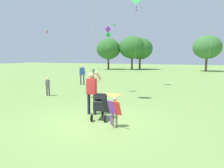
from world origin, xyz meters
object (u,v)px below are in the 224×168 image
at_px(kite_orange_delta, 136,4).
at_px(picnic_blanket, 110,95).
at_px(person_kid_running, 82,73).
at_px(person_back_turned, 93,73).
at_px(person_red_shirt, 48,85).
at_px(stroller, 100,104).
at_px(person_adult_flyer, 92,89).
at_px(kite_blue_high, 107,32).
at_px(child_with_butterfly_kite, 114,109).

height_order(kite_orange_delta, picnic_blanket, kite_orange_delta).
xyz_separation_m(person_kid_running, person_back_turned, (-0.31, 2.65, -0.22)).
bearing_deg(person_red_shirt, stroller, -31.73).
relative_size(person_adult_flyer, kite_blue_high, 0.42).
bearing_deg(kite_orange_delta, person_kid_running, -171.54).
bearing_deg(kite_blue_high, kite_orange_delta, 76.19).
bearing_deg(kite_blue_high, person_back_turned, 125.91).
distance_m(person_red_shirt, picnic_blanket, 3.96).
xyz_separation_m(person_red_shirt, picnic_blanket, (3.48, 1.77, -0.67)).
height_order(stroller, kite_orange_delta, kite_orange_delta).
height_order(person_adult_flyer, picnic_blanket, person_adult_flyer).
bearing_deg(child_with_butterfly_kite, picnic_blanket, 114.70).
bearing_deg(person_kid_running, kite_orange_delta, 8.46).
relative_size(kite_orange_delta, picnic_blanket, 4.96).
distance_m(child_with_butterfly_kite, picnic_blanket, 6.34).
relative_size(child_with_butterfly_kite, stroller, 0.94).
bearing_deg(person_red_shirt, kite_orange_delta, 57.15).
relative_size(person_adult_flyer, stroller, 1.68).
relative_size(stroller, kite_orange_delta, 0.15).
distance_m(person_adult_flyer, stroller, 0.91).
distance_m(person_adult_flyer, person_kid_running, 9.73).
relative_size(kite_blue_high, picnic_blanket, 3.01).
relative_size(kite_blue_high, person_kid_running, 2.55).
bearing_deg(person_adult_flyer, kite_blue_high, 106.84).
bearing_deg(kite_orange_delta, person_back_turned, 158.10).
distance_m(child_with_butterfly_kite, kite_blue_high, 7.91).
height_order(child_with_butterfly_kite, person_back_turned, person_back_turned).
xyz_separation_m(kite_blue_high, picnic_blanket, (0.45, -0.70, -4.04)).
xyz_separation_m(person_adult_flyer, person_kid_running, (-5.30, 8.16, -0.06)).
bearing_deg(kite_orange_delta, child_with_butterfly_kite, -77.54).
bearing_deg(person_adult_flyer, child_with_butterfly_kite, -37.98).
bearing_deg(kite_orange_delta, person_adult_flyer, -85.38).
bearing_deg(stroller, person_adult_flyer, 144.33).
relative_size(person_red_shirt, picnic_blanket, 0.77).
xyz_separation_m(person_kid_running, picnic_blanket, (4.16, -3.60, -1.02)).
relative_size(person_adult_flyer, kite_orange_delta, 0.26).
height_order(child_with_butterfly_kite, kite_orange_delta, kite_orange_delta).
height_order(person_red_shirt, person_kid_running, person_kid_running).
xyz_separation_m(kite_orange_delta, kite_blue_high, (-0.88, -3.57, -2.49)).
bearing_deg(person_kid_running, stroller, -55.46).
bearing_deg(stroller, person_back_turned, 118.97).
distance_m(person_red_shirt, person_kid_running, 5.42).
relative_size(stroller, person_kid_running, 0.64).
xyz_separation_m(person_adult_flyer, stroller, (0.63, -0.45, -0.48)).
height_order(kite_orange_delta, person_kid_running, kite_orange_delta).
height_order(person_adult_flyer, person_back_turned, person_adult_flyer).
xyz_separation_m(person_adult_flyer, person_red_shirt, (-4.62, 2.79, -0.41)).
bearing_deg(kite_blue_high, person_adult_flyer, -73.16).
xyz_separation_m(stroller, person_red_shirt, (-5.24, 3.24, 0.07)).
bearing_deg(picnic_blanket, child_with_butterfly_kite, -65.30).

